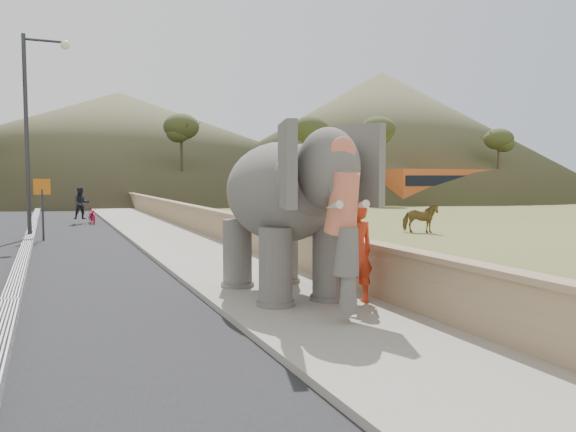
# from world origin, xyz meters

# --- Properties ---
(ground) EXTENTS (160.00, 160.00, 0.00)m
(ground) POSITION_xyz_m (0.00, 0.00, 0.00)
(ground) COLOR olive
(ground) RESTS_ON ground
(road) EXTENTS (7.00, 120.00, 0.03)m
(road) POSITION_xyz_m (-5.00, 10.00, 0.01)
(road) COLOR black
(road) RESTS_ON ground
(median) EXTENTS (0.35, 120.00, 0.22)m
(median) POSITION_xyz_m (-5.00, 10.00, 0.11)
(median) COLOR black
(median) RESTS_ON ground
(walkway) EXTENTS (3.00, 120.00, 0.15)m
(walkway) POSITION_xyz_m (0.00, 10.00, 0.07)
(walkway) COLOR #9E9687
(walkway) RESTS_ON ground
(parapet) EXTENTS (0.30, 120.00, 1.10)m
(parapet) POSITION_xyz_m (1.65, 10.00, 0.55)
(parapet) COLOR tan
(parapet) RESTS_ON ground
(lamppost) EXTENTS (1.76, 0.36, 8.00)m
(lamppost) POSITION_xyz_m (-4.69, 13.13, 4.87)
(lamppost) COLOR #29292E
(lamppost) RESTS_ON ground
(signboard) EXTENTS (0.60, 0.08, 2.40)m
(signboard) POSITION_xyz_m (-4.50, 12.20, 1.64)
(signboard) COLOR #2D2D33
(signboard) RESTS_ON ground
(cow) EXTENTS (1.65, 1.51, 1.31)m
(cow) POSITION_xyz_m (10.76, 9.15, 0.65)
(cow) COLOR brown
(cow) RESTS_ON ground
(distant_car) EXTENTS (4.53, 2.82, 1.44)m
(distant_car) POSITION_xyz_m (17.21, 33.45, 0.72)
(distant_car) COLOR silver
(distant_car) RESTS_ON ground
(bus_white) EXTENTS (11.27, 4.52, 3.10)m
(bus_white) POSITION_xyz_m (21.24, 33.85, 1.55)
(bus_white) COLOR silver
(bus_white) RESTS_ON ground
(bus_orange) EXTENTS (11.22, 3.77, 3.10)m
(bus_orange) POSITION_xyz_m (28.50, 30.22, 1.55)
(bus_orange) COLOR #CA5623
(bus_orange) RESTS_ON ground
(hill_right) EXTENTS (56.00, 56.00, 16.00)m
(hill_right) POSITION_xyz_m (36.00, 52.00, 8.00)
(hill_right) COLOR brown
(hill_right) RESTS_ON ground
(hill_far) EXTENTS (80.00, 80.00, 14.00)m
(hill_far) POSITION_xyz_m (5.00, 70.00, 7.00)
(hill_far) COLOR brown
(hill_far) RESTS_ON ground
(elephant_and_man) EXTENTS (2.50, 4.51, 3.21)m
(elephant_and_man) POSITION_xyz_m (0.02, -0.82, 1.74)
(elephant_and_man) COLOR slate
(elephant_and_man) RESTS_ON ground
(motorcyclist) EXTENTS (1.31, 1.76, 1.94)m
(motorcyclist) POSITION_xyz_m (-2.46, 19.66, 0.76)
(motorcyclist) COLOR maroon
(motorcyclist) RESTS_ON ground
(trees) EXTENTS (49.02, 43.95, 8.95)m
(trees) POSITION_xyz_m (1.57, 27.14, 4.02)
(trees) COLOR #473828
(trees) RESTS_ON ground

